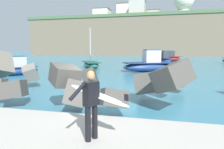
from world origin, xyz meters
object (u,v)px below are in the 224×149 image
object	(u,v)px
radar_dome	(184,1)
station_building_west	(124,11)
station_building_central	(102,14)
station_building_east	(153,15)
boat_near_centre	(16,69)
station_building_annex	(137,8)
boat_mid_centre	(148,65)
boat_far_left	(171,58)
surfer_with_board	(93,99)
boat_near_right	(165,59)
mooring_buoy_inner	(69,67)
boat_near_left	(91,64)

from	to	relation	value
radar_dome	station_building_west	distance (m)	26.30
station_building_central	station_building_east	xyz separation A→B (m)	(24.29, 4.56, -0.45)
station_building_central	boat_near_centre	bearing A→B (deg)	-80.06
station_building_annex	station_building_east	bearing A→B (deg)	66.30
boat_mid_centre	boat_far_left	size ratio (longest dim) A/B	1.15
surfer_with_board	station_building_central	world-z (taller)	station_building_central
radar_dome	station_building_west	size ratio (longest dim) A/B	1.33
boat_near_right	station_building_east	size ratio (longest dim) A/B	0.59
boat_near_centre	radar_dome	distance (m)	82.10
station_building_east	station_building_west	bearing A→B (deg)	-154.29
surfer_with_board	station_building_annex	world-z (taller)	station_building_annex
surfer_with_board	station_building_west	xyz separation A→B (m)	(-15.06, 89.59, 18.91)
boat_near_centre	station_building_central	xyz separation A→B (m)	(-13.84, 79.00, 18.96)
station_building_west	station_building_east	bearing A→B (deg)	25.71
boat_near_centre	station_building_annex	world-z (taller)	station_building_annex
boat_near_right	mooring_buoy_inner	distance (m)	17.74
boat_far_left	station_building_west	world-z (taller)	station_building_west
station_building_west	boat_near_left	bearing A→B (deg)	-83.73
mooring_buoy_inner	station_building_central	size ratio (longest dim) A/B	0.06
boat_near_right	mooring_buoy_inner	xyz separation A→B (m)	(-13.11, -11.94, -0.55)
boat_near_centre	station_building_west	bearing A→B (deg)	92.04
station_building_west	station_building_east	distance (m)	14.69
radar_dome	mooring_buoy_inner	bearing A→B (deg)	-107.80
boat_near_centre	boat_near_right	distance (m)	25.09
surfer_with_board	station_building_central	bearing A→B (deg)	105.96
surfer_with_board	station_building_central	distance (m)	96.80
boat_mid_centre	radar_dome	xyz separation A→B (m)	(10.63, 69.21, 22.20)
boat_near_right	station_building_central	size ratio (longest dim) A/B	0.56
station_building_west	station_building_annex	bearing A→B (deg)	-46.39
boat_mid_centre	mooring_buoy_inner	world-z (taller)	boat_mid_centre
surfer_with_board	station_building_west	distance (m)	92.80
boat_near_centre	boat_near_right	xyz separation A→B (m)	(14.88, 20.20, 0.16)
boat_near_centre	boat_mid_centre	xyz separation A→B (m)	(12.71, 6.25, 0.19)
radar_dome	station_building_annex	world-z (taller)	radar_dome
surfer_with_board	radar_dome	distance (m)	91.16
surfer_with_board	radar_dome	bearing A→B (deg)	82.84
boat_mid_centre	station_building_east	bearing A→B (deg)	91.68
surfer_with_board	boat_near_centre	distance (m)	17.47
boat_far_left	mooring_buoy_inner	bearing A→B (deg)	-125.88
boat_far_left	station_building_east	distance (m)	58.28
surfer_with_board	radar_dome	size ratio (longest dim) A/B	0.19
boat_near_right	station_building_west	bearing A→B (deg)	107.19
boat_near_right	station_building_east	bearing A→B (deg)	94.00
surfer_with_board	boat_near_left	distance (m)	22.77
boat_far_left	station_building_west	bearing A→B (deg)	111.56
station_building_central	station_building_east	world-z (taller)	station_building_central
boat_mid_centre	radar_dome	distance (m)	73.46
station_building_east	radar_dome	bearing A→B (deg)	-32.14
boat_near_left	boat_far_left	distance (m)	22.76
mooring_buoy_inner	station_building_east	size ratio (longest dim) A/B	0.06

